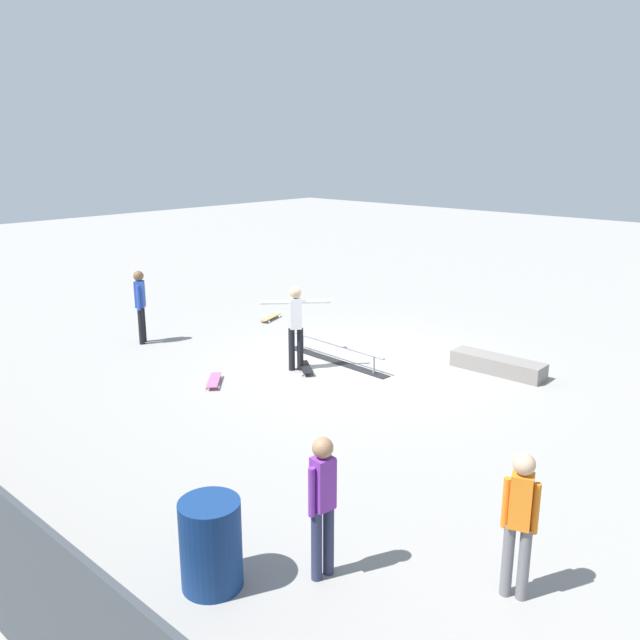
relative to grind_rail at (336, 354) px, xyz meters
The scene contains 11 objects.
ground_plane 0.57m from the grind_rail, 160.78° to the right, with size 60.00×60.00×0.00m, color gray.
grind_rail is the anchor object (origin of this frame).
skate_ledge 3.24m from the grind_rail, 149.06° to the right, with size 1.86×0.50×0.32m, color gray.
skater_main 1.26m from the grind_rail, 73.91° to the left, with size 0.96×1.09×1.71m.
skateboard_main 0.85m from the grind_rail, 84.29° to the left, with size 0.76×0.64×0.09m.
bystander_purple_shirt 7.04m from the grind_rail, 130.14° to the left, with size 0.22×0.36×1.58m.
bystander_orange_shirt 7.53m from the grind_rail, 145.02° to the left, with size 0.35×0.24×1.57m.
bystander_blue_shirt 4.63m from the grind_rail, 25.66° to the left, with size 0.31×0.32×1.67m.
loose_skateboard_natural 3.72m from the grind_rail, 21.51° to the right, with size 0.44×0.82×0.09m.
loose_skateboard_pink 2.68m from the grind_rail, 71.60° to the left, with size 0.71×0.71×0.09m.
trash_bin 7.30m from the grind_rail, 121.25° to the left, with size 0.63×0.63×0.95m, color navy.
Camera 1 is at (-8.04, 9.96, 4.41)m, focal length 36.98 mm.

